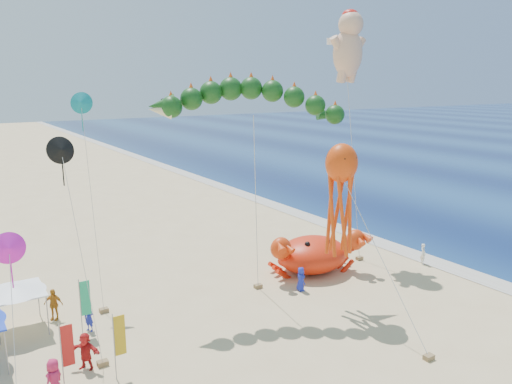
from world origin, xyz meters
TOP-DOWN VIEW (x-y plane):
  - ground at (0.00, 0.00)m, footprint 320.00×320.00m
  - foam_strip at (12.00, 0.00)m, footprint 320.00×320.00m
  - crab_inflatable at (3.12, 2.48)m, footprint 7.10×5.49m
  - dragon_kite at (-2.76, 1.36)m, footprint 11.52×5.64m
  - cherub_kite at (8.21, 5.15)m, footprint 2.38×3.92m
  - octopus_kite at (0.83, -2.58)m, footprint 1.94×8.04m
  - canopy_white at (-15.81, 4.39)m, footprint 3.27×3.27m
  - feather_flags at (-14.60, -0.64)m, footprint 6.54×4.91m
  - beachgoers at (-13.18, 1.51)m, footprint 31.55×10.74m
  - small_kites at (-14.61, 2.00)m, footprint 8.57×12.89m

SIDE VIEW (x-z plane):
  - ground at x=0.00m, z-range 0.00..0.00m
  - foam_strip at x=12.00m, z-range 0.01..0.01m
  - beachgoers at x=-13.18m, z-range -0.06..1.79m
  - crab_inflatable at x=3.12m, z-range -0.18..2.93m
  - feather_flags at x=-14.60m, z-range 0.41..3.61m
  - canopy_white at x=-15.81m, z-range 1.09..3.79m
  - octopus_kite at x=0.83m, z-range 2.16..11.96m
  - small_kites at x=-14.61m, z-range 1.93..14.57m
  - dragon_kite at x=-2.76m, z-range 5.27..18.33m
  - cherub_kite at x=8.21m, z-range 6.70..25.08m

